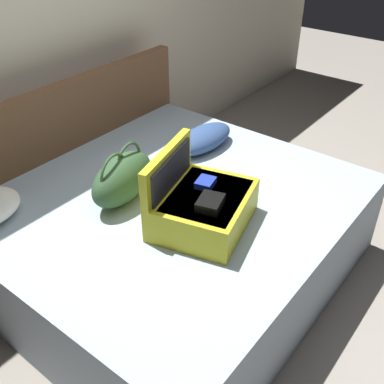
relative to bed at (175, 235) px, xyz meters
The scene contains 7 objects.
ground_plane 0.49m from the bed, 90.00° to the right, with size 12.00×12.00×0.00m, color gray.
back_wall 1.61m from the bed, 90.00° to the left, with size 8.00×0.10×2.60m, color beige.
bed is the anchor object (origin of this frame).
headboard 1.00m from the bed, 90.00° to the left, with size 2.11×0.08×1.04m, color brown.
hard_case_large 0.50m from the bed, 108.84° to the right, with size 0.63×0.58×0.42m.
duffel_bag 0.52m from the bed, 129.14° to the left, with size 0.53×0.31×0.33m.
pillow_near_headboard 0.73m from the bed, 20.82° to the left, with size 0.51×0.24×0.15m, color navy.
Camera 1 is at (-1.70, -1.07, 2.14)m, focal length 43.17 mm.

